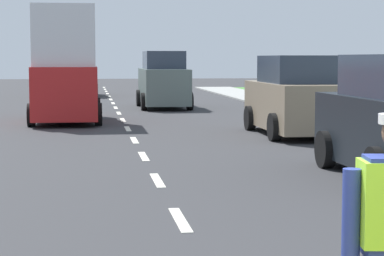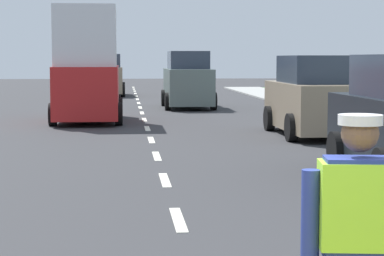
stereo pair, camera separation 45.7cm
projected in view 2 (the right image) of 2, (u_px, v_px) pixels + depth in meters
ground_plane at (144, 119)px, 24.38m from camera, size 96.00×96.00×0.00m
lane_center_line at (141, 110)px, 28.54m from camera, size 0.14×46.40×0.01m
road_worker at (362, 240)px, 4.39m from camera, size 0.77×0.36×1.67m
delivery_truck at (87, 70)px, 23.11m from camera, size 2.16×4.60×3.54m
car_parked_far at (315, 98)px, 19.17m from camera, size 2.06×4.40×2.06m
car_outgoing_far at (188, 82)px, 29.77m from camera, size 1.98×4.33×2.26m
car_oncoming_third at (106, 76)px, 39.42m from camera, size 2.02×4.33×2.20m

